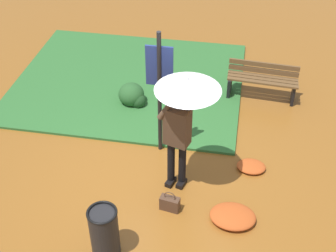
# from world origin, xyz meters

# --- Properties ---
(ground_plane) EXTENTS (18.00, 18.00, 0.00)m
(ground_plane) POSITION_xyz_m (0.00, 0.00, 0.00)
(ground_plane) COLOR brown
(grass_verge) EXTENTS (4.80, 4.00, 0.05)m
(grass_verge) POSITION_xyz_m (-1.20, 2.81, 0.03)
(grass_verge) COLOR #2D662D
(grass_verge) RESTS_ON ground_plane
(person_with_umbrella) EXTENTS (0.96, 0.96, 2.04)m
(person_with_umbrella) POSITION_xyz_m (0.37, -0.01, 1.55)
(person_with_umbrella) COLOR black
(person_with_umbrella) RESTS_ON ground_plane
(info_sign_post) EXTENTS (0.44, 0.07, 2.30)m
(info_sign_post) POSITION_xyz_m (-0.13, 0.79, 1.44)
(info_sign_post) COLOR black
(info_sign_post) RESTS_ON ground_plane
(handbag) EXTENTS (0.32, 0.19, 0.37)m
(handbag) POSITION_xyz_m (0.28, -0.60, 0.13)
(handbag) COLOR #4C3323
(handbag) RESTS_ON ground_plane
(park_bench) EXTENTS (1.40, 0.46, 0.75)m
(park_bench) POSITION_xyz_m (1.59, 2.72, 0.40)
(park_bench) COLOR black
(park_bench) RESTS_ON ground_plane
(trash_bin) EXTENTS (0.42, 0.42, 0.83)m
(trash_bin) POSITION_xyz_m (-0.46, -1.54, 0.42)
(trash_bin) COLOR black
(trash_bin) RESTS_ON ground_plane
(shrub_cluster) EXTENTS (0.56, 0.51, 0.46)m
(shrub_cluster) POSITION_xyz_m (-0.93, 2.02, 0.22)
(shrub_cluster) COLOR #285628
(shrub_cluster) RESTS_ON ground_plane
(leaf_pile_near_person) EXTENTS (0.49, 0.39, 0.11)m
(leaf_pile_near_person) POSITION_xyz_m (1.49, 0.53, 0.05)
(leaf_pile_near_person) COLOR #B74C1E
(leaf_pile_near_person) RESTS_ON ground_plane
(leaf_pile_by_bench) EXTENTS (0.70, 0.56, 0.15)m
(leaf_pile_by_bench) POSITION_xyz_m (1.25, -0.65, 0.08)
(leaf_pile_by_bench) COLOR #B74C1E
(leaf_pile_by_bench) RESTS_ON ground_plane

